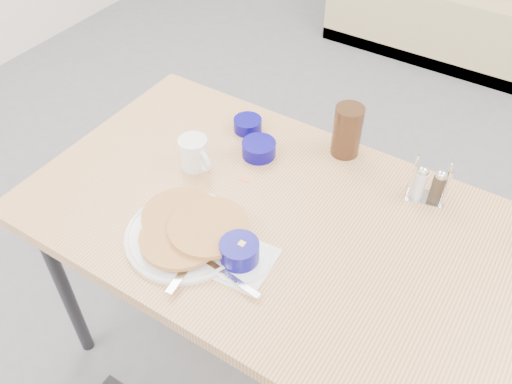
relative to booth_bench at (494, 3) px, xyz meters
The scene contains 10 objects.
booth_bench is the anchor object (origin of this frame).
dining_table 2.56m from the booth_bench, 90.00° to the right, with size 1.40×0.80×0.76m.
pancake_plate 2.75m from the booth_bench, 93.68° to the right, with size 0.31×0.32×0.06m.
coffee_mug 2.55m from the booth_bench, 97.43° to the right, with size 0.12×0.08×0.10m.
grits_setting 2.75m from the booth_bench, 90.38° to the right, with size 0.19×0.17×0.07m.
creamer_bowl 2.39m from the booth_bench, 94.75° to the right, with size 0.10×0.10×0.05m.
butter_bowl 2.32m from the booth_bench, 97.29° to the right, with size 0.09×0.09×0.04m.
amber_tumbler 2.25m from the booth_bench, 89.59° to the right, with size 0.09×0.09×0.16m, color #362011.
condiment_caddy 2.32m from the booth_bench, 82.67° to the right, with size 0.12×0.09×0.13m.
sugar_wrapper 2.50m from the booth_bench, 94.00° to the right, with size 0.04×0.02×0.00m, color #F47D51.
Camera 1 is at (0.46, -0.61, 1.82)m, focal length 38.00 mm.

